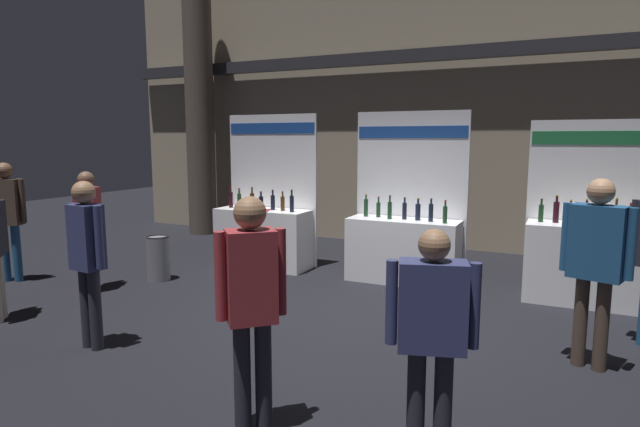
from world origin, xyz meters
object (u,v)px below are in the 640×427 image
Objects in this scene: trash_bin at (158,258)px; visitor_0 at (87,251)px; visitor_9 at (251,294)px; visitor_5 at (88,220)px; exhibitor_booth_2 at (589,257)px; exhibitor_booth_1 at (404,242)px; exhibitor_booth_0 at (264,230)px; visitor_1 at (7,211)px; visitor_3 at (432,324)px; visitor_2 at (596,255)px.

visitor_0 reaches higher than trash_bin.
visitor_0 is at bearing -57.70° from visitor_9.
exhibitor_booth_2 is at bearing -94.89° from visitor_5.
exhibitor_booth_1 reaches higher than visitor_5.
visitor_9 is at bearing -142.69° from visitor_5.
trash_bin is (-5.91, -1.54, -0.28)m from exhibitor_booth_2.
exhibitor_booth_1 is 3.72× the size of trash_bin.
exhibitor_booth_0 is 2.41m from exhibitor_booth_1.
visitor_5 is (-6.39, -2.37, 0.39)m from exhibitor_booth_2.
exhibitor_booth_1 is 1.46× the size of visitor_9.
exhibitor_booth_1 is at bearing 1.47° from visitor_1.
visitor_3 is at bearing 148.19° from visitor_9.
visitor_2 is 2.29m from visitor_3.
visitor_0 reaches higher than visitor_5.
trash_bin is 2.33m from visitor_1.
exhibitor_booth_1 is 5.98m from visitor_1.
exhibitor_booth_1 is 3.34m from visitor_2.
visitor_0 is 1.10× the size of visitor_3.
exhibitor_booth_0 is 4.91m from exhibitor_booth_2.
visitor_1 is at bearing 163.82° from visitor_0.
visitor_2 is at bearing -90.99° from exhibitor_booth_2.
visitor_5 is at bearing -16.99° from visitor_1.
visitor_2 reaches higher than visitor_3.
trash_bin is 4.70m from visitor_9.
exhibitor_booth_2 reaches higher than visitor_9.
exhibitor_booth_2 reaches higher than visitor_2.
visitor_9 reaches higher than visitor_0.
exhibitor_booth_0 is at bearing -6.77° from visitor_2.
visitor_9 is at bearing -59.59° from exhibitor_booth_0.
visitor_9 is (3.60, -2.94, 0.70)m from trash_bin.
visitor_1 is 5.89m from visitor_9.
visitor_2 is at bearing -113.75° from visitor_5.
exhibitor_booth_1 is 1.48× the size of visitor_0.
exhibitor_booth_2 reaches higher than trash_bin.
visitor_1 is at bearing 71.73° from visitor_5.
visitor_5 is 4.60m from visitor_9.
exhibitor_booth_1 reaches higher than visitor_3.
exhibitor_booth_1 is at bearing 179.80° from exhibitor_booth_2.
visitor_0 is 0.97× the size of visitor_2.
visitor_5 is (1.49, 0.18, -0.07)m from visitor_1.
visitor_5 is (-6.36, -0.16, -0.07)m from visitor_2.
exhibitor_booth_0 reaches higher than trash_bin.
visitor_9 reaches higher than visitor_5.
visitor_0 is at bearing -140.33° from exhibitor_booth_2.
visitor_9 is at bearing -39.31° from trash_bin.
exhibitor_booth_0 is at bearing -179.14° from exhibitor_booth_2.
visitor_5 is at bearing -122.94° from exhibitor_booth_0.
visitor_5 is (-3.90, -2.38, 0.41)m from exhibitor_booth_1.
exhibitor_booth_1 is (2.41, 0.08, -0.01)m from exhibitor_booth_0.
exhibitor_booth_2 is 6.08m from visitor_0.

